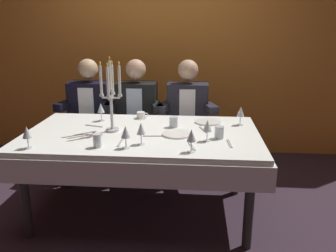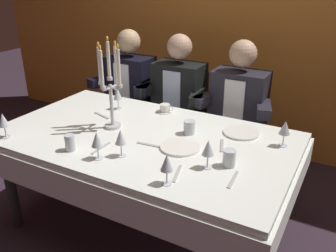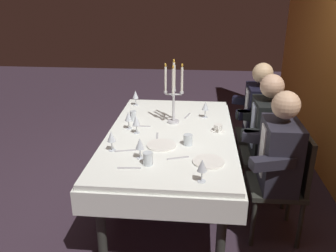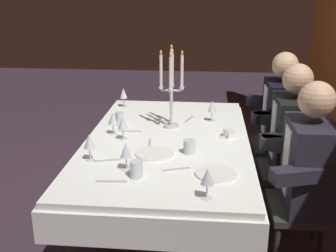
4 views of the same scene
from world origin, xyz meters
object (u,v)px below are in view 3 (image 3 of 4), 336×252
at_px(candelabra, 174,93).
at_px(wine_glass_3, 111,137).
at_px(water_tumbler_2, 188,140).
at_px(wine_glass_1, 135,95).
at_px(wine_glass_5, 128,117).
at_px(dinner_plate_1, 161,145).
at_px(wine_glass_4, 205,106).
at_px(dining_table, 170,145).
at_px(wine_glass_6, 140,144).
at_px(seated_diner_1, 268,128).
at_px(dinner_plate_0, 208,162).
at_px(seated_diner_0, 260,111).
at_px(seated_diner_2, 280,154).
at_px(wine_glass_2, 202,166).
at_px(water_tumbler_0, 148,159).
at_px(wine_glass_0, 136,121).
at_px(water_tumbler_1, 133,116).
at_px(coffee_cup_0, 218,128).

bearing_deg(candelabra, wine_glass_3, -33.52).
relative_size(candelabra, water_tumbler_2, 6.83).
xyz_separation_m(wine_glass_1, wine_glass_5, (0.69, 0.06, -0.00)).
distance_m(candelabra, dinner_plate_1, 0.61).
bearing_deg(wine_glass_4, dining_table, -36.44).
xyz_separation_m(wine_glass_6, seated_diner_1, (-0.72, 1.07, -0.12)).
relative_size(dinner_plate_0, water_tumbler_2, 2.64).
distance_m(wine_glass_1, wine_glass_4, 0.82).
bearing_deg(wine_glass_3, wine_glass_4, 138.41).
height_order(dinner_plate_0, seated_diner_0, seated_diner_0).
relative_size(wine_glass_3, water_tumbler_2, 1.84).
bearing_deg(seated_diner_2, wine_glass_2, -52.00).
distance_m(wine_glass_3, water_tumbler_0, 0.39).
xyz_separation_m(wine_glass_0, water_tumbler_0, (0.58, 0.19, -0.07)).
xyz_separation_m(wine_glass_3, water_tumbler_0, (0.21, 0.32, -0.07)).
distance_m(dining_table, dinner_plate_1, 0.32).
bearing_deg(water_tumbler_1, wine_glass_6, 14.24).
bearing_deg(water_tumbler_2, wine_glass_2, 11.09).
height_order(wine_glass_1, wine_glass_2, same).
distance_m(water_tumbler_1, coffee_cup_0, 0.83).
height_order(candelabra, seated_diner_1, candelabra).
bearing_deg(wine_glass_2, seated_diner_0, 158.17).
distance_m(water_tumbler_0, seated_diner_1, 1.28).
bearing_deg(dinner_plate_1, dinner_plate_0, 55.75).
height_order(water_tumbler_2, seated_diner_0, seated_diner_0).
bearing_deg(water_tumbler_2, wine_glass_3, -74.85).
xyz_separation_m(dinner_plate_1, water_tumbler_2, (-0.04, 0.21, 0.04)).
height_order(wine_glass_2, wine_glass_6, same).
bearing_deg(seated_diner_1, wine_glass_1, -112.62).
bearing_deg(wine_glass_3, dinner_plate_0, 79.65).
bearing_deg(water_tumbler_1, water_tumbler_2, 46.90).
relative_size(dining_table, dinner_plate_1, 8.05).
distance_m(wine_glass_3, water_tumbler_1, 0.68).
xyz_separation_m(wine_glass_0, seated_diner_1, (-0.23, 1.18, -0.12)).
bearing_deg(wine_glass_0, dinner_plate_0, 50.98).
xyz_separation_m(wine_glass_1, water_tumbler_2, (1.00, 0.61, -0.07)).
relative_size(dining_table, wine_glass_0, 11.83).
xyz_separation_m(wine_glass_2, water_tumbler_2, (-0.57, -0.11, -0.07)).
xyz_separation_m(wine_glass_4, coffee_cup_0, (0.35, 0.11, -0.09)).
relative_size(dinner_plate_0, seated_diner_2, 0.19).
xyz_separation_m(dining_table, wine_glass_0, (0.04, -0.30, 0.24)).
xyz_separation_m(wine_glass_1, seated_diner_0, (0.05, 1.33, -0.12)).
distance_m(candelabra, wine_glass_5, 0.47).
relative_size(coffee_cup_0, seated_diner_1, 0.11).
xyz_separation_m(dinner_plate_0, wine_glass_5, (-0.60, -0.71, 0.11)).
bearing_deg(wine_glass_3, wine_glass_1, -179.02).
height_order(dining_table, wine_glass_5, wine_glass_5).
bearing_deg(wine_glass_2, wine_glass_3, -120.40).
relative_size(water_tumbler_0, seated_diner_2, 0.08).
bearing_deg(seated_diner_2, wine_glass_3, -87.28).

